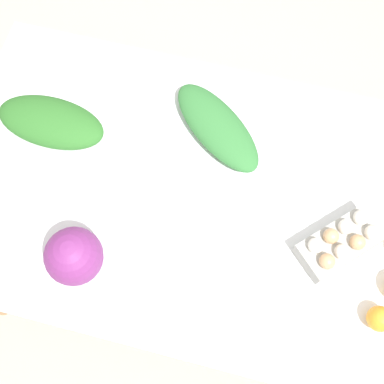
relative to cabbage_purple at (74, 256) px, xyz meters
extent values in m
plane|color=#B2A899|center=(0.26, 0.28, -0.79)|extent=(8.00, 8.00, 0.00)
cube|color=silver|center=(0.26, 0.28, -0.10)|extent=(1.49, 0.93, 0.03)
cylinder|color=tan|center=(-0.43, 0.69, -0.45)|extent=(0.06, 0.06, 0.68)
sphere|color=#7A2D75|center=(0.00, 0.00, 0.00)|extent=(0.16, 0.16, 0.16)
cube|color=#A8A8A3|center=(0.70, 0.23, -0.05)|extent=(0.25, 0.26, 0.06)
sphere|color=white|center=(0.74, 0.31, -0.01)|extent=(0.04, 0.04, 0.04)
sphere|color=white|center=(0.70, 0.27, -0.01)|extent=(0.04, 0.04, 0.04)
sphere|color=tan|center=(0.67, 0.23, -0.01)|extent=(0.04, 0.04, 0.04)
sphere|color=white|center=(0.63, 0.19, -0.01)|extent=(0.04, 0.04, 0.04)
sphere|color=white|center=(0.78, 0.27, -0.01)|extent=(0.04, 0.04, 0.04)
sphere|color=tan|center=(0.74, 0.23, -0.01)|extent=(0.04, 0.04, 0.04)
sphere|color=white|center=(0.70, 0.20, -0.01)|extent=(0.04, 0.04, 0.04)
sphere|color=tan|center=(0.67, 0.16, -0.01)|extent=(0.04, 0.04, 0.04)
ellipsoid|color=#337538|center=(0.28, 0.50, -0.04)|extent=(0.37, 0.34, 0.07)
ellipsoid|color=#2D6B28|center=(-0.22, 0.39, -0.04)|extent=(0.35, 0.18, 0.09)
sphere|color=orange|center=(0.84, 0.05, -0.05)|extent=(0.07, 0.07, 0.07)
camera|label=1|loc=(0.40, -0.28, 1.41)|focal=50.00mm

